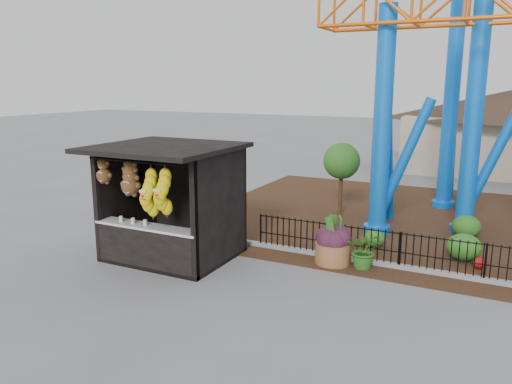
% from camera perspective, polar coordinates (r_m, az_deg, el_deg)
% --- Properties ---
extents(ground, '(120.00, 120.00, 0.00)m').
position_cam_1_polar(ground, '(11.75, -0.69, -11.28)').
color(ground, slate).
rests_on(ground, ground).
extents(mulch_bed, '(18.00, 12.00, 0.02)m').
position_cam_1_polar(mulch_bed, '(18.20, 22.76, -3.61)').
color(mulch_bed, '#331E11').
rests_on(mulch_bed, ground).
extents(curb, '(18.00, 0.18, 0.12)m').
position_cam_1_polar(curb, '(13.43, 21.13, -8.78)').
color(curb, gray).
rests_on(curb, ground).
extents(prize_booth, '(3.50, 3.40, 3.12)m').
position_cam_1_polar(prize_booth, '(13.54, -10.23, -1.45)').
color(prize_booth, black).
rests_on(prize_booth, ground).
extents(picket_fence, '(12.20, 0.06, 1.00)m').
position_cam_1_polar(picket_fence, '(13.25, 25.17, -7.40)').
color(picket_fence, black).
rests_on(picket_fence, ground).
extents(terracotta_planter, '(1.00, 1.00, 0.58)m').
position_cam_1_polar(terracotta_planter, '(13.50, 8.78, -6.90)').
color(terracotta_planter, '#965D36').
rests_on(terracotta_planter, ground).
extents(planter_foliage, '(0.70, 0.70, 0.64)m').
position_cam_1_polar(planter_foliage, '(13.32, 8.87, -4.41)').
color(planter_foliage, '#371626').
rests_on(planter_foliage, terracotta_planter).
extents(potted_plant, '(1.07, 0.98, 1.00)m').
position_cam_1_polar(potted_plant, '(13.24, 12.31, -6.49)').
color(potted_plant, '#245418').
rests_on(potted_plant, ground).
extents(landscaping, '(8.62, 3.54, 0.73)m').
position_cam_1_polar(landscaping, '(15.52, 25.03, -5.25)').
color(landscaping, '#285B1B').
rests_on(landscaping, mulch_bed).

